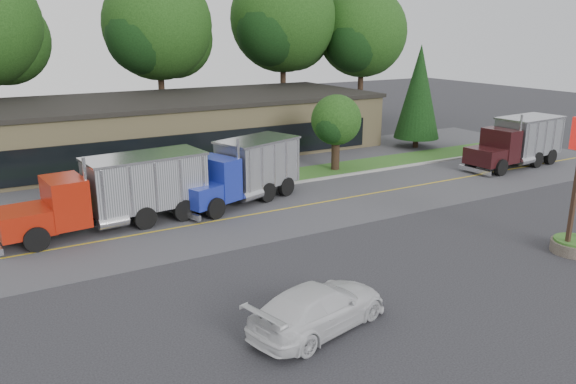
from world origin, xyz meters
The scene contains 16 objects.
ground centered at (0.00, 0.00, 0.00)m, with size 140.00×140.00×0.00m, color #39393F.
road centered at (0.00, 9.00, 0.00)m, with size 60.00×8.00×0.02m, color #57575C.
center_line centered at (0.00, 9.00, 0.00)m, with size 60.00×0.12×0.01m, color gold.
curb centered at (0.00, 13.20, 0.00)m, with size 60.00×0.30×0.12m, color #9E9E99.
grass_verge centered at (0.00, 15.00, 0.00)m, with size 60.00×3.40×0.03m, color #336121.
far_parking centered at (0.00, 20.00, 0.00)m, with size 60.00×7.00×0.02m, color #57575C.
strip_mall centered at (2.00, 26.00, 2.00)m, with size 32.00×12.00×4.00m, color tan.
tree_far_c centered at (4.15, 34.12, 9.21)m, with size 10.11×9.52×14.43m.
tree_far_d centered at (16.16, 33.13, 9.82)m, with size 10.78×10.15×15.38m.
tree_far_e centered at (24.14, 31.11, 8.61)m, with size 9.46×8.91×13.50m.
evergreen_right centered at (20.00, 18.00, 4.52)m, with size 3.62×3.62×8.22m.
tree_verge centered at (10.05, 15.04, 3.26)m, with size 3.61×3.39×5.14m.
dump_truck_red centered at (-5.61, 10.69, 1.81)m, with size 10.05×3.56×3.36m.
dump_truck_blue centered at (1.47, 11.51, 1.80)m, with size 8.02×4.86×3.36m.
dump_truck_maroon centered at (21.81, 9.59, 1.80)m, with size 8.25×3.25×3.36m.
rally_car centered at (-2.58, -2.43, 0.75)m, with size 2.09×5.14×1.49m, color silver.
Camera 1 is at (-11.48, -15.99, 9.28)m, focal length 35.00 mm.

